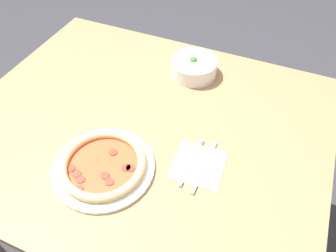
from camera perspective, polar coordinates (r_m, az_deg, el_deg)
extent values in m
plane|color=#333338|center=(1.76, -2.95, -17.00)|extent=(8.00, 8.00, 0.00)
cube|color=#99724C|center=(1.13, -4.40, -0.05)|extent=(1.23, 1.02, 0.03)
cylinder|color=olive|center=(1.89, -12.81, 5.83)|extent=(0.06, 0.06, 0.74)
cylinder|color=olive|center=(1.65, 20.92, -4.27)|extent=(0.06, 0.06, 0.74)
cylinder|color=white|center=(1.01, -11.14, -7.09)|extent=(0.31, 0.31, 0.01)
torus|color=#DBB77A|center=(0.99, -11.30, -6.45)|extent=(0.26, 0.26, 0.03)
cylinder|color=#D14C28|center=(1.00, -11.21, -6.79)|extent=(0.23, 0.23, 0.01)
cylinder|color=#A83323|center=(1.02, -9.56, -4.53)|extent=(0.03, 0.03, 0.00)
cylinder|color=#A83323|center=(1.01, -16.56, -7.08)|extent=(0.03, 0.03, 0.00)
cylinder|color=#A83323|center=(1.00, -15.60, -8.02)|extent=(0.03, 0.03, 0.00)
cylinder|color=#A83323|center=(0.98, -10.98, -8.42)|extent=(0.03, 0.03, 0.00)
cylinder|color=#A83323|center=(0.96, -10.17, -9.53)|extent=(0.03, 0.03, 0.00)
cylinder|color=#A83323|center=(0.98, -7.26, -7.20)|extent=(0.03, 0.03, 0.00)
cylinder|color=#A83323|center=(0.98, -6.58, -7.26)|extent=(0.03, 0.03, 0.00)
cylinder|color=#A83323|center=(0.97, -15.30, -10.51)|extent=(0.03, 0.03, 0.00)
cylinder|color=#A83323|center=(0.98, -15.00, -8.96)|extent=(0.03, 0.03, 0.00)
cylinder|color=white|center=(1.30, 4.54, 10.16)|extent=(0.18, 0.18, 0.06)
torus|color=white|center=(1.28, 4.61, 11.13)|extent=(0.18, 0.18, 0.01)
ellipsoid|color=tan|center=(1.32, 5.31, 11.94)|extent=(0.04, 0.04, 0.02)
ellipsoid|color=tan|center=(1.29, 7.44, 10.88)|extent=(0.04, 0.03, 0.02)
ellipsoid|color=tan|center=(1.31, 5.67, 11.57)|extent=(0.03, 0.04, 0.02)
ellipsoid|color=tan|center=(1.25, 2.13, 9.62)|extent=(0.04, 0.03, 0.02)
sphere|color=#388433|center=(1.28, 4.41, 11.32)|extent=(0.03, 0.03, 0.03)
cube|color=white|center=(1.01, 5.31, -6.74)|extent=(0.16, 0.16, 0.00)
cube|color=silver|center=(0.99, 3.51, -7.43)|extent=(0.01, 0.13, 0.00)
cube|color=silver|center=(1.05, 5.73, -3.60)|extent=(0.00, 0.06, 0.00)
cube|color=silver|center=(1.05, 5.51, -3.53)|extent=(0.00, 0.06, 0.00)
cube|color=silver|center=(1.05, 5.29, -3.45)|extent=(0.00, 0.06, 0.00)
cube|color=silver|center=(1.05, 5.08, -3.38)|extent=(0.00, 0.06, 0.00)
cube|color=silver|center=(0.97, 5.10, -9.76)|extent=(0.01, 0.08, 0.01)
cube|color=silver|center=(1.03, 7.13, -5.19)|extent=(0.02, 0.13, 0.00)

